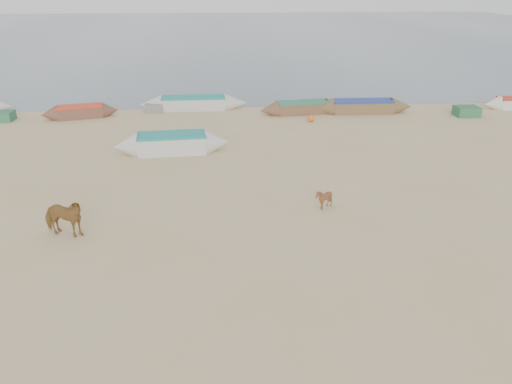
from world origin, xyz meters
TOP-DOWN VIEW (x-y plane):
  - ground at (0.00, 0.00)m, footprint 140.00×140.00m
  - sea at (0.00, 82.00)m, footprint 160.00×160.00m
  - cow_adult at (-6.77, 2.94)m, footprint 1.84×1.26m
  - calf_front at (2.70, 4.49)m, footprint 0.81×0.73m
  - near_canoe at (-3.71, 12.01)m, footprint 6.01×1.89m
  - waterline_canoes at (0.05, 20.79)m, footprint 60.26×4.21m
  - beach_clutter at (4.26, 19.73)m, footprint 46.69×4.39m

SIDE VIEW (x-z plane):
  - ground at x=0.00m, z-range 0.00..0.00m
  - sea at x=0.00m, z-range 0.01..0.01m
  - beach_clutter at x=4.26m, z-range -0.02..0.62m
  - calf_front at x=2.70m, z-range 0.00..0.84m
  - waterline_canoes at x=0.05m, z-range -0.03..0.91m
  - near_canoe at x=-3.71m, z-range 0.00..1.01m
  - cow_adult at x=-6.77m, z-range 0.00..1.42m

